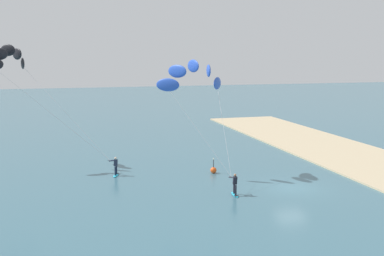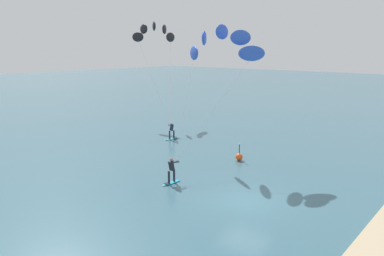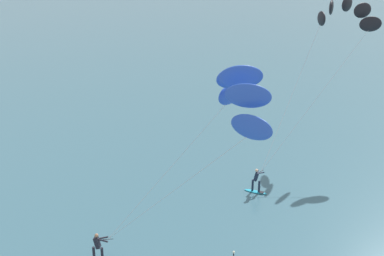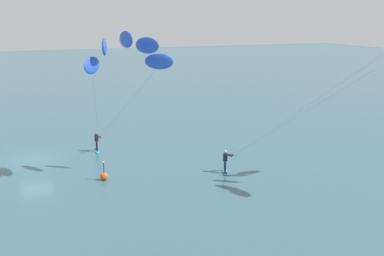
% 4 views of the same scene
% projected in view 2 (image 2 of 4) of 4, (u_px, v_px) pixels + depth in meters
% --- Properties ---
extents(ground_plane, '(240.00, 240.00, 0.00)m').
position_uv_depth(ground_plane, '(245.00, 201.00, 20.80)').
color(ground_plane, '#386070').
extents(kitesurfer_nearshore, '(9.14, 6.37, 10.14)m').
position_uv_depth(kitesurfer_nearshore, '(220.00, 47.00, 27.56)').
color(kitesurfer_nearshore, '#23ADD1').
rests_on(kitesurfer_nearshore, ground).
extents(kitesurfer_mid_water, '(9.77, 11.34, 11.50)m').
position_uv_depth(kitesurfer_mid_water, '(155.00, 35.00, 42.90)').
color(kitesurfer_mid_water, '#23ADD1').
rests_on(kitesurfer_mid_water, ground).
extents(marker_buoy, '(0.56, 0.56, 1.38)m').
position_uv_depth(marker_buoy, '(239.00, 157.00, 28.23)').
color(marker_buoy, '#EA5119').
rests_on(marker_buoy, ground).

